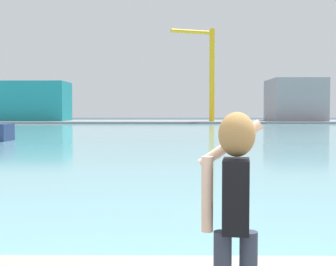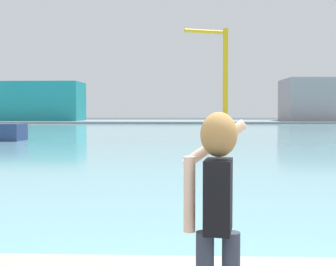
{
  "view_description": "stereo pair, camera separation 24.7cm",
  "coord_description": "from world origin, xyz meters",
  "views": [
    {
      "loc": [
        -1.05,
        -3.52,
        2.41
      ],
      "look_at": [
        -1.12,
        4.35,
        2.03
      ],
      "focal_mm": 49.53,
      "sensor_mm": 36.0,
      "label": 1
    },
    {
      "loc": [
        -0.8,
        -3.52,
        2.41
      ],
      "look_at": [
        -1.12,
        4.35,
        2.03
      ],
      "focal_mm": 49.53,
      "sensor_mm": 36.0,
      "label": 2
    }
  ],
  "objects": [
    {
      "name": "person_photographer",
      "position": [
        -0.57,
        -0.0,
        1.72
      ],
      "size": [
        0.53,
        0.56,
        1.74
      ],
      "rotation": [
        0.0,
        0.0,
        1.42
      ],
      "color": "#2D3342",
      "rests_on": "quay_promenade"
    },
    {
      "name": "ground_plane",
      "position": [
        0.0,
        50.0,
        0.0
      ],
      "size": [
        220.0,
        220.0,
        0.0
      ],
      "primitive_type": "plane",
      "color": "#334751"
    },
    {
      "name": "far_shore_dock",
      "position": [
        0.0,
        92.0,
        0.2
      ],
      "size": [
        140.0,
        20.0,
        0.39
      ],
      "primitive_type": "cube",
      "color": "gray",
      "rests_on": "ground_plane"
    },
    {
      "name": "warehouse_right",
      "position": [
        24.14,
        92.08,
        4.63
      ],
      "size": [
        10.32,
        12.28,
        8.48
      ],
      "primitive_type": "cube",
      "color": "gray",
      "rests_on": "far_shore_dock"
    },
    {
      "name": "harbor_water",
      "position": [
        0.0,
        52.0,
        0.01
      ],
      "size": [
        140.0,
        100.0,
        0.02
      ],
      "primitive_type": "cube",
      "color": "#6BA8B2",
      "rests_on": "ground_plane"
    },
    {
      "name": "port_crane",
      "position": [
        5.84,
        85.65,
        10.77
      ],
      "size": [
        8.5,
        3.59,
        17.73
      ],
      "color": "yellow",
      "rests_on": "far_shore_dock"
    },
    {
      "name": "warehouse_left",
      "position": [
        -31.2,
        91.48,
        4.37
      ],
      "size": [
        17.2,
        9.22,
        7.95
      ],
      "primitive_type": "cube",
      "color": "teal",
      "rests_on": "far_shore_dock"
    }
  ]
}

